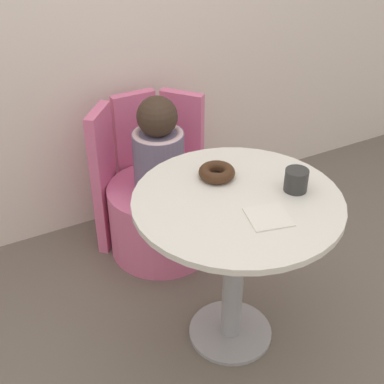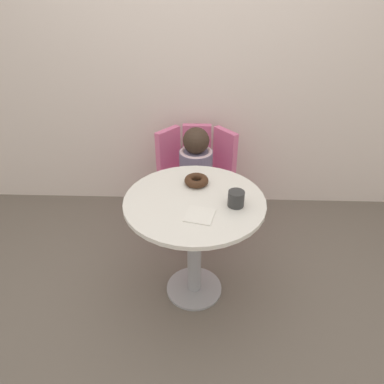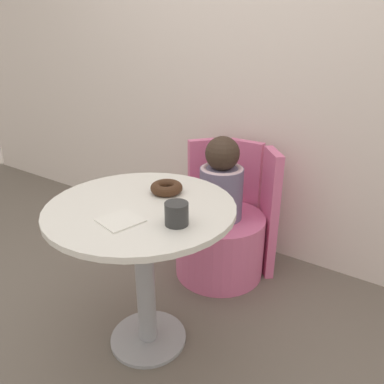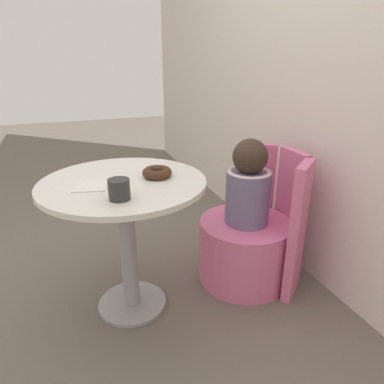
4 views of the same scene
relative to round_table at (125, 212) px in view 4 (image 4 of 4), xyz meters
The scene contains 9 objects.
ground_plane 0.55m from the round_table, 153.94° to the right, with size 12.00×12.00×0.00m, color #665B51.
back_wall 1.28m from the round_table, 92.34° to the left, with size 6.00×0.06×2.40m.
round_table is the anchor object (origin of this frame).
tub_chair 0.77m from the round_table, 90.73° to the left, with size 0.52×0.52×0.37m.
booth_backrest 0.91m from the round_table, 90.55° to the left, with size 0.62×0.23×0.76m.
child_figure 0.68m from the round_table, 90.73° to the left, with size 0.24×0.24×0.48m.
donut 0.24m from the round_table, 87.81° to the left, with size 0.14×0.14×0.04m.
cup 0.30m from the round_table, 12.92° to the right, with size 0.09×0.09×0.08m.
paper_napkin 0.22m from the round_table, 78.33° to the right, with size 0.17×0.17×0.01m.
Camera 4 is at (1.56, -0.20, 1.24)m, focal length 32.00 mm.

